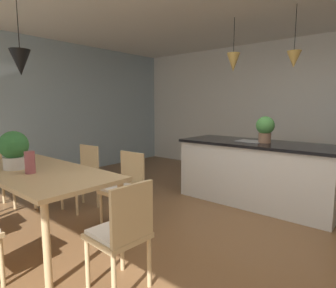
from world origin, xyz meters
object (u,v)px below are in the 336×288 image
dining_table (37,176)px  potted_plant_on_table (14,149)px  chair_far_right (125,186)px  vase_on_dining_table (30,162)px  chair_far_left (82,175)px  kitchen_island (257,172)px  potted_plant_on_island (265,128)px  chair_kitchen_end (122,232)px

dining_table → potted_plant_on_table: bearing=-149.1°
chair_far_right → vase_on_dining_table: (-0.34, -0.93, 0.39)m
potted_plant_on_table → vase_on_dining_table: (0.32, 0.02, -0.11)m
dining_table → chair_far_left: chair_far_left is taller
vase_on_dining_table → chair_far_left: bearing=120.8°
kitchen_island → vase_on_dining_table: bearing=-113.8°
potted_plant_on_island → potted_plant_on_table: (-1.62, -2.73, -0.14)m
dining_table → chair_far_left: size_ratio=2.27×
chair_kitchen_end → chair_far_left: same height
potted_plant_on_table → vase_on_dining_table: potted_plant_on_table is taller
chair_far_left → kitchen_island: (1.75, 1.78, -0.01)m
chair_far_right → potted_plant_on_island: bearing=61.7°
dining_table → kitchen_island: size_ratio=0.89×
dining_table → chair_kitchen_end: bearing=-0.1°
chair_far_right → kitchen_island: size_ratio=0.39×
chair_kitchen_end → chair_far_right: same height
chair_kitchen_end → kitchen_island: kitchen_island is taller
chair_far_right → potted_plant_on_island: 2.12m
chair_far_left → potted_plant_on_island: size_ratio=2.32×
potted_plant_on_table → chair_far_left: bearing=103.7°
dining_table → potted_plant_on_table: potted_plant_on_table is taller
chair_far_right → kitchen_island: (0.86, 1.78, -0.01)m
chair_kitchen_end → potted_plant_on_island: potted_plant_on_island is taller
chair_kitchen_end → kitchen_island: 2.61m
dining_table → potted_plant_on_island: size_ratio=5.27×
dining_table → kitchen_island: (1.31, 2.60, -0.22)m
vase_on_dining_table → chair_kitchen_end: bearing=5.0°
vase_on_dining_table → chair_far_right: bearing=70.1°
chair_far_right → potted_plant_on_island: (0.96, 1.78, 0.64)m
chair_far_right → potted_plant_on_table: potted_plant_on_table is taller
chair_kitchen_end → dining_table: bearing=179.9°
chair_kitchen_end → kitchen_island: size_ratio=0.39×
dining_table → vase_on_dining_table: size_ratio=8.94×
chair_kitchen_end → potted_plant_on_island: 2.68m
dining_table → chair_far_right: (0.44, 0.82, -0.21)m
dining_table → potted_plant_on_island: potted_plant_on_island is taller
potted_plant_on_table → vase_on_dining_table: bearing=3.2°
kitchen_island → potted_plant_on_island: bearing=0.0°
chair_far_left → chair_far_right: same height
chair_kitchen_end → chair_far_left: (-1.81, 0.82, 0.00)m
kitchen_island → potted_plant_on_island: 0.66m
chair_kitchen_end → vase_on_dining_table: vase_on_dining_table is taller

